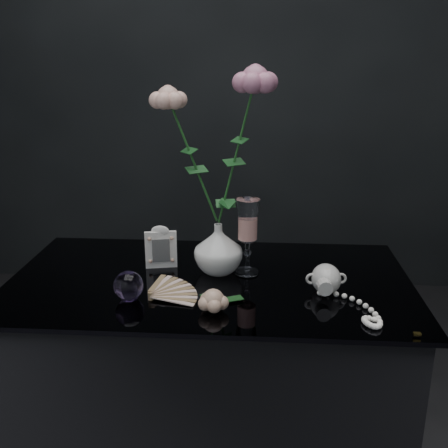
# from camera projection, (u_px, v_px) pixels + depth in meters

# --- Properties ---
(table) EXTENTS (1.05, 0.58, 0.76)m
(table) POSITION_uv_depth(u_px,v_px,m) (211.00, 401.00, 1.50)
(table) COLOR black
(table) RESTS_ON ground
(vase) EXTENTS (0.15, 0.15, 0.14)m
(vase) POSITION_uv_depth(u_px,v_px,m) (218.00, 248.00, 1.40)
(vase) COLOR white
(vase) RESTS_ON table
(wine_glass) EXTENTS (0.07, 0.07, 0.21)m
(wine_glass) POSITION_uv_depth(u_px,v_px,m) (248.00, 237.00, 1.38)
(wine_glass) COLOR white
(wine_glass) RESTS_ON table
(picture_frame) EXTENTS (0.10, 0.09, 0.12)m
(picture_frame) POSITION_uv_depth(u_px,v_px,m) (161.00, 247.00, 1.43)
(picture_frame) COLOR white
(picture_frame) RESTS_ON table
(paperweight) EXTENTS (0.08, 0.08, 0.07)m
(paperweight) POSITION_uv_depth(u_px,v_px,m) (129.00, 286.00, 1.25)
(paperweight) COLOR #906FB5
(paperweight) RESTS_ON table
(paper_fan) EXTENTS (0.25, 0.21, 0.02)m
(paper_fan) POSITION_uv_depth(u_px,v_px,m) (151.00, 295.00, 1.26)
(paper_fan) COLOR #FBE5C8
(paper_fan) RESTS_ON table
(loose_rose) EXTENTS (0.13, 0.17, 0.05)m
(loose_rose) POSITION_uv_depth(u_px,v_px,m) (213.00, 300.00, 1.20)
(loose_rose) COLOR #DBAC8E
(loose_rose) RESTS_ON table
(pearl_jar) EXTENTS (0.27, 0.28, 0.08)m
(pearl_jar) POSITION_uv_depth(u_px,v_px,m) (326.00, 277.00, 1.29)
(pearl_jar) COLOR silver
(pearl_jar) RESTS_ON table
(roses) EXTENTS (0.30, 0.12, 0.46)m
(roses) POSITION_uv_depth(u_px,v_px,m) (218.00, 142.00, 1.31)
(roses) COLOR #FFB7A3
(roses) RESTS_ON vase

